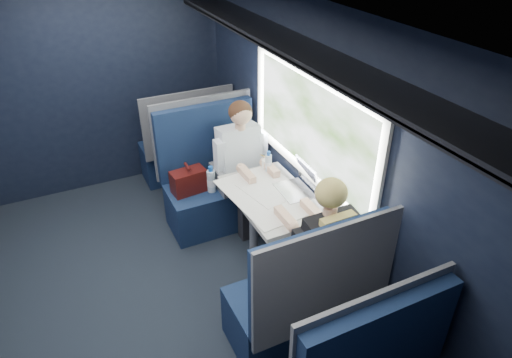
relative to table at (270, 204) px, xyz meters
name	(u,v)px	position (x,y,z in m)	size (l,w,h in m)	color
ground	(161,299)	(-1.03, 0.00, -0.67)	(2.80, 4.20, 0.01)	black
room_shell	(140,142)	(-1.01, 0.00, 0.81)	(3.00, 4.40, 2.40)	black
table	(270,204)	(0.00, 0.00, 0.00)	(0.62, 1.00, 0.74)	#54565E
seat_bay_near	(213,184)	(-0.19, 0.87, -0.24)	(1.04, 0.62, 1.26)	#0B1733
seat_bay_far	(302,301)	(-0.18, -0.87, -0.25)	(1.04, 0.62, 1.26)	#0B1733
seat_row_front	(186,147)	(-0.18, 1.80, -0.25)	(1.04, 0.51, 1.16)	#0B1733
man	(243,160)	(0.07, 0.70, 0.06)	(0.53, 0.56, 1.32)	black
woman	(322,244)	(0.07, -0.71, 0.06)	(0.53, 0.56, 1.32)	black
papers	(267,194)	(-0.01, 0.04, 0.08)	(0.59, 0.86, 0.01)	white
laptop	(300,183)	(0.28, -0.02, 0.15)	(0.27, 0.35, 0.26)	silver
bottle_small	(268,163)	(0.18, 0.38, 0.17)	(0.06, 0.06, 0.21)	silver
cup	(266,164)	(0.18, 0.44, 0.12)	(0.07, 0.07, 0.09)	white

